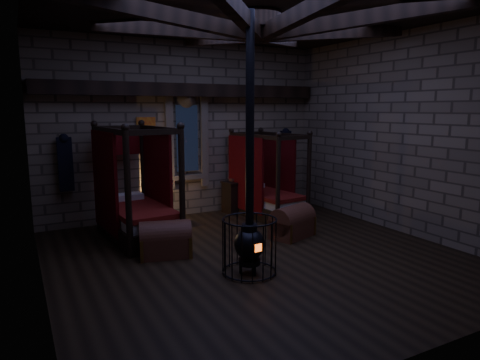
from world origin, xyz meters
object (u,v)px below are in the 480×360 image
bed_left (136,211)px  stove (249,239)px  trunk_right (292,223)px  bed_right (266,196)px  trunk_left (165,240)px

bed_left → stove: stove is taller
bed_left → trunk_right: (2.84, -1.46, -0.26)m
bed_right → trunk_right: bed_right is taller
trunk_left → bed_right: bearing=42.9°
bed_left → stove: 2.98m
bed_right → trunk_left: bearing=-158.6°
trunk_right → stove: stove is taller
bed_left → trunk_right: bed_left is taller
bed_right → trunk_left: size_ratio=2.02×
bed_left → trunk_right: size_ratio=2.15×
trunk_left → trunk_right: trunk_right is taller
bed_right → trunk_left: bed_right is taller
bed_left → stove: size_ratio=0.56×
bed_right → stove: 3.80m
bed_left → trunk_left: bed_left is taller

